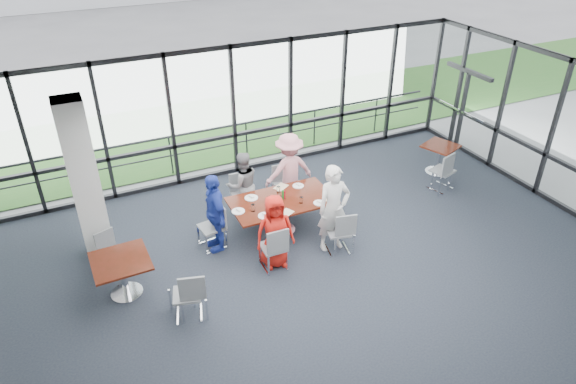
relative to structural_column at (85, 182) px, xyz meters
name	(u,v)px	position (x,y,z in m)	size (l,w,h in m)	color
floor	(335,293)	(3.60, -3.00, -1.61)	(12.00, 10.00, 0.02)	black
ceiling	(345,127)	(3.60, -3.00, 1.60)	(12.00, 10.00, 0.04)	silver
curtain_wall_back	(234,112)	(3.60, 2.00, 0.00)	(12.00, 0.10, 3.20)	white
exit_door	(462,111)	(9.60, 0.75, -0.55)	(0.12, 1.60, 2.10)	black
structural_column	(85,182)	(0.00, 0.00, 0.00)	(0.50, 0.50, 3.20)	white
apron	(184,105)	(3.60, 7.00, -1.62)	(80.00, 70.00, 0.02)	slate
grass_strip	(202,127)	(3.60, 5.00, -1.59)	(80.00, 5.00, 0.01)	#285E21
guard_rail	(228,144)	(3.60, 2.60, -1.10)	(0.06, 0.06, 12.00)	#2D2D33
main_table	(282,204)	(3.55, -0.85, -0.96)	(2.11, 1.18, 0.75)	#3E170B
side_table_left	(121,265)	(0.24, -1.44, -0.95)	(0.97, 0.97, 0.75)	#3E170B
side_table_right	(440,150)	(8.13, -0.22, -0.99)	(0.97, 0.97, 0.75)	#3E170B
diner_near_left	(275,231)	(2.97, -1.79, -0.85)	(0.73, 0.47, 1.49)	red
diner_near_right	(334,209)	(4.21, -1.79, -0.70)	(0.66, 0.48, 1.81)	silver
diner_far_left	(243,185)	(3.05, 0.06, -0.85)	(0.73, 0.45, 1.50)	slate
diner_far_right	(289,170)	(4.14, 0.05, -0.74)	(1.11, 0.57, 1.71)	#D48890
diner_end	(215,212)	(2.14, -0.82, -0.78)	(0.96, 0.53, 1.64)	#2136A1
chair_main_nl	(273,247)	(2.91, -1.86, -1.14)	(0.45, 0.45, 0.92)	slate
chair_main_nr	(338,232)	(4.26, -1.94, -1.15)	(0.44, 0.44, 0.89)	slate
chair_main_fl	(242,195)	(3.05, 0.15, -1.16)	(0.43, 0.43, 0.88)	slate
chair_main_fr	(283,185)	(4.08, 0.22, -1.19)	(0.40, 0.40, 0.82)	slate
chair_main_end	(212,227)	(2.06, -0.76, -1.14)	(0.45, 0.45, 0.92)	slate
chair_spare_la	(187,294)	(1.10, -2.43, -1.14)	(0.45, 0.45, 0.92)	slate
chair_spare_lb	(105,255)	(0.04, -0.70, -1.20)	(0.39, 0.39, 0.80)	slate
chair_spare_r	(442,171)	(7.67, -0.90, -1.12)	(0.47, 0.47, 0.97)	slate
plate_nl	(265,216)	(3.00, -1.25, -0.84)	(0.26, 0.26, 0.01)	white
plate_nr	(319,203)	(4.17, -1.29, -0.84)	(0.23, 0.23, 0.01)	white
plate_fl	(251,198)	(3.01, -0.53, -0.84)	(0.27, 0.27, 0.01)	white
plate_fr	(298,186)	(4.09, -0.50, -0.84)	(0.24, 0.24, 0.01)	white
plate_end	(238,211)	(2.60, -0.88, -0.84)	(0.26, 0.26, 0.01)	white
tumbler_a	(276,205)	(3.32, -1.08, -0.78)	(0.07, 0.07, 0.15)	white
tumbler_b	(301,200)	(3.85, -1.12, -0.78)	(0.07, 0.07, 0.13)	white
tumbler_c	(278,190)	(3.61, -0.56, -0.78)	(0.07, 0.07, 0.14)	white
tumbler_d	(253,208)	(2.87, -0.99, -0.77)	(0.08, 0.08, 0.15)	white
menu_a	(286,213)	(3.41, -1.33, -0.85)	(0.31, 0.21, 0.00)	silver
menu_b	(331,198)	(4.48, -1.22, -0.85)	(0.30, 0.21, 0.00)	silver
menu_c	(281,187)	(3.75, -0.37, -0.85)	(0.31, 0.22, 0.00)	silver
condiment_caddy	(282,198)	(3.57, -0.80, -0.83)	(0.10, 0.07, 0.04)	black
ketchup_bottle	(284,195)	(3.61, -0.83, -0.76)	(0.06, 0.06, 0.18)	#9D0014
green_bottle	(283,195)	(3.58, -0.83, -0.75)	(0.05, 0.05, 0.20)	#1C681F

